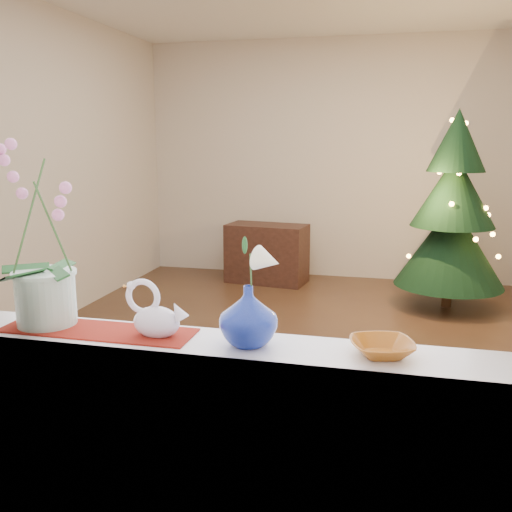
{
  "coord_description": "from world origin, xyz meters",
  "views": [
    {
      "loc": [
        0.62,
        -4.11,
        1.59
      ],
      "look_at": [
        -0.04,
        -1.4,
        1.02
      ],
      "focal_mm": 40.0,
      "sensor_mm": 36.0,
      "label": 1
    }
  ],
  "objects": [
    {
      "name": "paperweight",
      "position": [
        0.16,
        -2.41,
        0.95
      ],
      "size": [
        0.07,
        0.07,
        0.06
      ],
      "primitive_type": "sphere",
      "rotation": [
        0.0,
        0.0,
        0.05
      ],
      "color": "white",
      "rests_on": "windowsill"
    },
    {
      "name": "runner",
      "position": [
        -0.38,
        -2.37,
        0.92
      ],
      "size": [
        0.7,
        0.2,
        0.01
      ],
      "primitive_type": "cube",
      "color": "maroon",
      "rests_on": "windowsill"
    },
    {
      "name": "wall_left",
      "position": [
        -2.25,
        0.0,
        1.35
      ],
      "size": [
        0.1,
        5.0,
        2.7
      ],
      "primitive_type": "cube",
      "color": "beige",
      "rests_on": "ground"
    },
    {
      "name": "window_frame",
      "position": [
        0.0,
        -2.47,
        1.7
      ],
      "size": [
        2.22,
        0.06,
        1.6
      ],
      "primitive_type": null,
      "color": "white",
      "rests_on": "windowsill"
    },
    {
      "name": "blue_vase",
      "position": [
        0.17,
        -2.37,
        1.04
      ],
      "size": [
        0.29,
        0.29,
        0.23
      ],
      "primitive_type": "imported",
      "rotation": [
        0.0,
        0.0,
        0.37
      ],
      "color": "navy",
      "rests_on": "windowsill"
    },
    {
      "name": "wall_front",
      "position": [
        0.0,
        -2.5,
        1.35
      ],
      "size": [
        4.5,
        0.1,
        2.7
      ],
      "primitive_type": "cube",
      "color": "beige",
      "rests_on": "ground"
    },
    {
      "name": "orchid_pot",
      "position": [
        -0.59,
        -2.35,
        1.26
      ],
      "size": [
        0.3,
        0.3,
        0.67
      ],
      "primitive_type": null,
      "rotation": [
        0.0,
        0.0,
        -0.43
      ],
      "color": "silver",
      "rests_on": "windowsill"
    },
    {
      "name": "window_apron",
      "position": [
        0.0,
        -2.46,
        0.44
      ],
      "size": [
        2.2,
        0.08,
        0.88
      ],
      "primitive_type": "cube",
      "color": "white",
      "rests_on": "ground"
    },
    {
      "name": "wall_back",
      "position": [
        0.0,
        2.5,
        1.35
      ],
      "size": [
        4.5,
        0.1,
        2.7
      ],
      "primitive_type": "cube",
      "color": "beige",
      "rests_on": "ground"
    },
    {
      "name": "side_table",
      "position": [
        -0.75,
        2.03,
        0.33
      ],
      "size": [
        0.93,
        0.55,
        0.66
      ],
      "primitive_type": "cube",
      "rotation": [
        0.0,
        0.0,
        -0.13
      ],
      "color": "black",
      "rests_on": "ground"
    },
    {
      "name": "windowsill",
      "position": [
        0.0,
        -2.37,
        0.9
      ],
      "size": [
        2.2,
        0.26,
        0.04
      ],
      "primitive_type": "cube",
      "color": "white",
      "rests_on": "window_apron"
    },
    {
      "name": "xmas_tree",
      "position": [
        1.15,
        1.49,
        0.93
      ],
      "size": [
        1.35,
        1.35,
        1.87
      ],
      "primitive_type": null,
      "rotation": [
        0.0,
        0.0,
        0.43
      ],
      "color": "#13321A",
      "rests_on": "ground"
    },
    {
      "name": "swan",
      "position": [
        -0.15,
        -2.37,
        1.02
      ],
      "size": [
        0.24,
        0.16,
        0.19
      ],
      "primitive_type": null,
      "rotation": [
        0.0,
        0.0,
        0.26
      ],
      "color": "silver",
      "rests_on": "windowsill"
    },
    {
      "name": "lily",
      "position": [
        0.17,
        -2.37,
        1.24
      ],
      "size": [
        0.13,
        0.07,
        0.17
      ],
      "primitive_type": null,
      "color": "white",
      "rests_on": "blue_vase"
    },
    {
      "name": "ground",
      "position": [
        0.0,
        0.0,
        0.0
      ],
      "size": [
        5.0,
        5.0,
        0.0
      ],
      "primitive_type": "plane",
      "color": "#3D2519",
      "rests_on": "ground"
    },
    {
      "name": "amber_dish",
      "position": [
        0.61,
        -2.37,
        0.94
      ],
      "size": [
        0.21,
        0.21,
        0.04
      ],
      "primitive_type": "imported",
      "rotation": [
        0.0,
        0.0,
        0.29
      ],
      "color": "#965114",
      "rests_on": "windowsill"
    }
  ]
}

